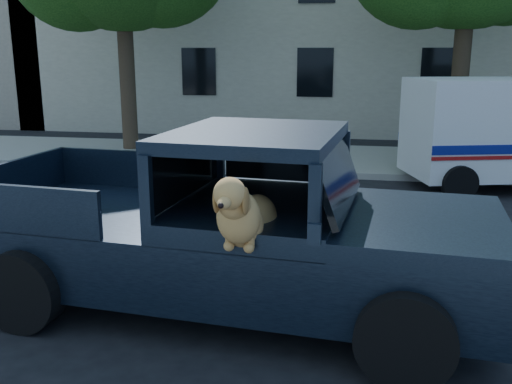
{
  "coord_description": "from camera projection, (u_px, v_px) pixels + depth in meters",
  "views": [
    {
      "loc": [
        2.5,
        -5.92,
        2.9
      ],
      "look_at": [
        1.49,
        -0.32,
        1.49
      ],
      "focal_mm": 40.0,
      "sensor_mm": 36.0,
      "label": 1
    }
  ],
  "objects": [
    {
      "name": "ground",
      "position": [
        138.0,
        302.0,
        6.78
      ],
      "size": [
        120.0,
        120.0,
        0.0
      ],
      "primitive_type": "plane",
      "color": "black",
      "rests_on": "ground"
    },
    {
      "name": "far_sidewalk",
      "position": [
        264.0,
        157.0,
        15.55
      ],
      "size": [
        60.0,
        4.0,
        0.15
      ],
      "primitive_type": "cube",
      "color": "gray",
      "rests_on": "ground"
    },
    {
      "name": "lane_stripes",
      "position": [
        324.0,
        226.0,
        9.68
      ],
      "size": [
        21.6,
        0.14,
        0.01
      ],
      "primitive_type": null,
      "color": "silver",
      "rests_on": "ground"
    },
    {
      "name": "pickup_truck",
      "position": [
        224.0,
        249.0,
        6.5
      ],
      "size": [
        5.99,
        3.23,
        2.08
      ],
      "rotation": [
        0.0,
        0.0,
        -0.09
      ],
      "color": "black",
      "rests_on": "ground"
    },
    {
      "name": "mail_truck",
      "position": [
        506.0,
        141.0,
        12.18
      ],
      "size": [
        4.64,
        3.11,
        2.34
      ],
      "rotation": [
        0.0,
        0.0,
        0.27
      ],
      "color": "silver",
      "rests_on": "ground"
    },
    {
      "name": "building_main",
      "position": [
        377.0,
        6.0,
        20.94
      ],
      "size": [
        26.0,
        6.0,
        9.0
      ],
      "primitive_type": "cube",
      "color": "beige",
      "rests_on": "ground"
    }
  ]
}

